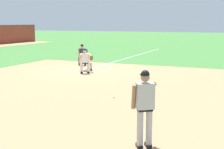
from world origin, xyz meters
TOP-DOWN VIEW (x-y plane):
  - ground_plane at (0.00, 0.00)m, footprint 160.00×160.00m
  - infield_dirt_patch at (-4.91, -3.51)m, footprint 18.00×18.00m
  - foul_line_stripe at (8.88, 0.00)m, footprint 17.77×0.10m
  - first_base_bag at (0.00, 0.00)m, footprint 0.38×0.38m
  - baseball at (-5.58, -4.44)m, footprint 0.07×0.07m
  - pitcher at (-9.77, -7.01)m, footprint 0.85×0.57m
  - first_baseman at (0.16, -0.16)m, footprint 0.80×1.05m
  - baserunner at (-0.63, -0.48)m, footprint 0.65×0.68m
  - umpire at (2.29, 1.31)m, footprint 0.64×0.68m

SIDE VIEW (x-z plane):
  - ground_plane at x=0.00m, z-range 0.00..0.00m
  - infield_dirt_patch at x=-4.91m, z-range 0.00..0.01m
  - foul_line_stripe at x=8.88m, z-range 0.01..0.01m
  - baseball at x=-5.58m, z-range 0.00..0.07m
  - first_base_bag at x=0.00m, z-range 0.00..0.09m
  - first_baseman at x=0.16m, z-range 0.06..1.40m
  - baserunner at x=-0.63m, z-range 0.06..1.52m
  - umpire at x=2.29m, z-range 0.06..1.52m
  - pitcher at x=-9.77m, z-range 0.13..1.99m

